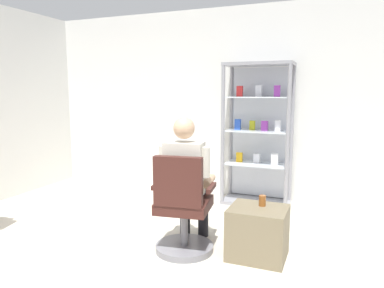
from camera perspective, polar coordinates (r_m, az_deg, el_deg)
back_wall at (r=5.30m, az=6.75°, el=6.29°), size 6.00×0.10×2.70m
display_cabinet_main at (r=5.01m, az=10.38°, el=1.66°), size 0.90×0.45×1.90m
office_chair at (r=3.46m, az=-1.46°, el=-10.81°), size 0.60×0.56×0.96m
seated_shopkeeper at (r=3.53m, az=-0.78°, el=-5.07°), size 0.53×0.60×1.29m
storage_crate at (r=3.49m, az=10.30°, el=-13.52°), size 0.52×0.46×0.47m
tea_glass at (r=3.46m, az=11.00°, el=-8.73°), size 0.07×0.07×0.10m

